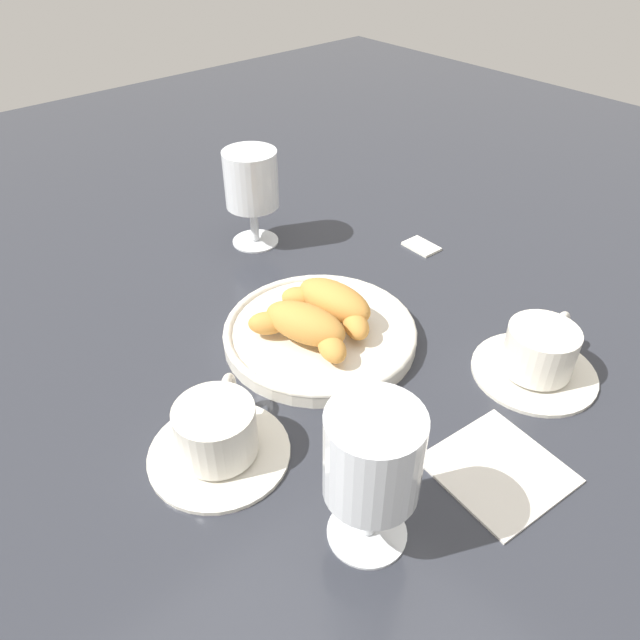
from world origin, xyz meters
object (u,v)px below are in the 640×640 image
sugar_packet (421,245)px  croissant_small (304,326)px  pastry_plate (320,333)px  juice_glass_right (251,185)px  coffee_cup_far (217,435)px  folded_napkin (499,469)px  juice_glass_left (373,461)px  coffee_cup_near (539,355)px  croissant_large (332,303)px

sugar_packet → croissant_small: bearing=106.0°
croissant_small → pastry_plate: bearing=-77.9°
pastry_plate → sugar_packet: bearing=-76.0°
juice_glass_right → sugar_packet: 0.26m
coffee_cup_far → folded_napkin: bearing=-135.8°
coffee_cup_far → sugar_packet: coffee_cup_far is taller
coffee_cup_far → juice_glass_left: juice_glass_left is taller
pastry_plate → croissant_small: 0.04m
sugar_packet → folded_napkin: size_ratio=0.45×
pastry_plate → folded_napkin: size_ratio=2.06×
coffee_cup_near → croissant_small: bearing=41.4°
croissant_small → sugar_packet: croissant_small is taller
croissant_large → croissant_small: 0.05m
juice_glass_left → pastry_plate: bearing=-32.5°
croissant_small → coffee_cup_near: croissant_small is taller
juice_glass_left → coffee_cup_far: bearing=16.4°
coffee_cup_far → sugar_packet: (0.13, -0.44, -0.02)m
pastry_plate → croissant_large: 0.04m
pastry_plate → croissant_small: bearing=102.1°
folded_napkin → croissant_small: bearing=6.4°
croissant_large → coffee_cup_near: size_ratio=1.00×
pastry_plate → croissant_large: croissant_large is taller
croissant_large → pastry_plate: bearing=101.8°
juice_glass_left → sugar_packet: juice_glass_left is taller
coffee_cup_near → sugar_packet: coffee_cup_near is taller
coffee_cup_far → juice_glass_left: 0.17m
pastry_plate → coffee_cup_near: coffee_cup_near is taller
coffee_cup_far → croissant_small: bearing=-69.0°
croissant_large → juice_glass_left: size_ratio=0.97×
pastry_plate → sugar_packet: pastry_plate is taller
juice_glass_left → croissant_small: bearing=-27.3°
juice_glass_left → juice_glass_right: (0.46, -0.22, -0.00)m
croissant_small → folded_napkin: (-0.25, -0.03, -0.04)m
juice_glass_right → croissant_small: bearing=155.6°
juice_glass_right → croissant_large: bearing=166.3°
coffee_cup_near → folded_napkin: 0.15m
croissant_large → juice_glass_left: bearing=143.9°
croissant_large → coffee_cup_near: (-0.21, -0.12, -0.01)m
croissant_large → folded_napkin: bearing=174.3°
pastry_plate → coffee_cup_far: bearing=109.6°
croissant_small → coffee_cup_far: size_ratio=0.96×
croissant_small → folded_napkin: 0.25m
croissant_large → coffee_cup_far: size_ratio=1.00×
coffee_cup_far → juice_glass_right: juice_glass_right is taller
sugar_packet → coffee_cup_far: bearing=108.6°
juice_glass_right → juice_glass_left: bearing=154.2°
croissant_small → juice_glass_left: 0.25m
croissant_large → juice_glass_left: juice_glass_left is taller
croissant_large → coffee_cup_far: croissant_large is taller
croissant_small → juice_glass_left: juice_glass_left is taller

